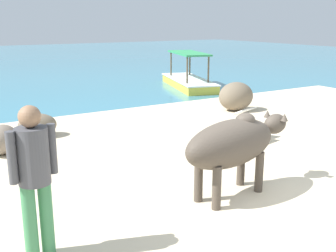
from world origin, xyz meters
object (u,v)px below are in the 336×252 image
Objects in this scene: cow at (234,143)px; person_standing at (34,171)px; deck_chair_near at (246,122)px; boat_yellow at (188,80)px.

cow is 2.74m from person_standing.
deck_chair_near is (2.03, 2.00, -0.38)m from cow.
cow is 2.87m from deck_chair_near.
person_standing is 11.62m from boat_yellow.
cow is 1.29× the size of person_standing.
deck_chair_near is 7.13m from boat_yellow.
cow is at bearing -13.63° from boat_yellow.
boat_yellow is at bearing 142.90° from deck_chair_near.
person_standing reaches higher than boat_yellow.
deck_chair_near is 0.53× the size of person_standing.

